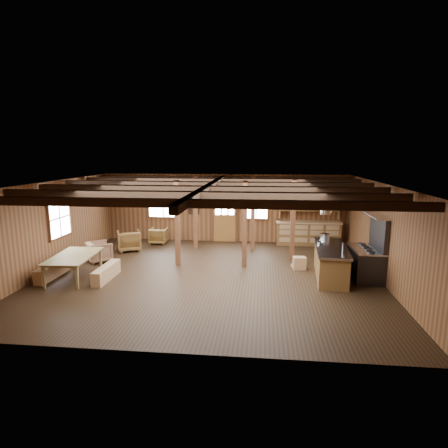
{
  "coord_description": "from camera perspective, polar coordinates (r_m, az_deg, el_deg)",
  "views": [
    {
      "loc": [
        1.55,
        -10.75,
        3.68
      ],
      "look_at": [
        0.32,
        1.15,
        1.38
      ],
      "focal_mm": 30.0,
      "sensor_mm": 36.0,
      "label": 1
    }
  ],
  "objects": [
    {
      "name": "room",
      "position": [
        11.1,
        -2.24,
        -0.97
      ],
      "size": [
        10.04,
        9.04,
        2.84
      ],
      "color": "black",
      "rests_on": "ground"
    },
    {
      "name": "ceiling_joists",
      "position": [
        11.08,
        -2.16,
        5.7
      ],
      "size": [
        9.8,
        8.82,
        0.18
      ],
      "color": "black",
      "rests_on": "ceiling"
    },
    {
      "name": "timber_posts",
      "position": [
        13.07,
        1.31,
        0.84
      ],
      "size": [
        3.95,
        2.35,
        2.8
      ],
      "color": "#4F2B16",
      "rests_on": "floor"
    },
    {
      "name": "back_door",
      "position": [
        15.53,
        0.1,
        0.51
      ],
      "size": [
        1.02,
        0.08,
        2.15
      ],
      "color": "brown",
      "rests_on": "floor"
    },
    {
      "name": "window_back_left",
      "position": [
        15.9,
        -9.28,
        3.24
      ],
      "size": [
        1.32,
        0.06,
        1.32
      ],
      "color": "white",
      "rests_on": "wall_back"
    },
    {
      "name": "window_back_right",
      "position": [
        15.35,
        4.94,
        3.07
      ],
      "size": [
        1.02,
        0.06,
        1.32
      ],
      "color": "white",
      "rests_on": "wall_back"
    },
    {
      "name": "window_left",
      "position": [
        13.16,
        -23.82,
        0.86
      ],
      "size": [
        0.14,
        1.24,
        1.32
      ],
      "color": "white",
      "rests_on": "wall_back"
    },
    {
      "name": "notice_boards",
      "position": [
        15.64,
        -5.38,
        3.35
      ],
      "size": [
        1.08,
        0.03,
        0.9
      ],
      "color": "beige",
      "rests_on": "wall_back"
    },
    {
      "name": "back_counter",
      "position": [
        15.38,
        12.71,
        -0.93
      ],
      "size": [
        2.55,
        0.6,
        2.45
      ],
      "color": "brown",
      "rests_on": "floor"
    },
    {
      "name": "pendant_lamps",
      "position": [
        12.43,
        -11.96,
        4.06
      ],
      "size": [
        1.86,
        2.36,
        0.66
      ],
      "color": "#2A2A2D",
      "rests_on": "ceiling"
    },
    {
      "name": "pot_rack",
      "position": [
        11.18,
        13.97,
        3.33
      ],
      "size": [
        0.42,
        3.0,
        0.46
      ],
      "color": "#2A2A2D",
      "rests_on": "ceiling"
    },
    {
      "name": "kitchen_island",
      "position": [
        11.61,
        15.92,
        -5.56
      ],
      "size": [
        1.07,
        2.56,
        1.2
      ],
      "rotation": [
        0.0,
        0.0,
        -0.08
      ],
      "color": "brown",
      "rests_on": "floor"
    },
    {
      "name": "step_stool",
      "position": [
        12.24,
        11.4,
        -5.85
      ],
      "size": [
        0.48,
        0.36,
        0.4
      ],
      "primitive_type": "cube",
      "rotation": [
        0.0,
        0.0,
        0.09
      ],
      "color": "#9A7046",
      "rests_on": "floor"
    },
    {
      "name": "commercial_range",
      "position": [
        11.8,
        20.99,
        -4.85
      ],
      "size": [
        0.8,
        1.56,
        1.93
      ],
      "color": "#2A2A2D",
      "rests_on": "floor"
    },
    {
      "name": "dining_table",
      "position": [
        11.94,
        -21.67,
        -6.09
      ],
      "size": [
        1.27,
        2.09,
        0.71
      ],
      "primitive_type": "imported",
      "rotation": [
        0.0,
        0.0,
        1.65
      ],
      "color": "olive",
      "rests_on": "floor"
    },
    {
      "name": "bench_wall",
      "position": [
        12.34,
        -24.73,
        -6.49
      ],
      "size": [
        0.28,
        1.5,
        0.41
      ],
      "primitive_type": "cube",
      "color": "#9A7046",
      "rests_on": "floor"
    },
    {
      "name": "bench_aisle",
      "position": [
        11.58,
        -17.49,
        -7.08
      ],
      "size": [
        0.28,
        1.5,
        0.41
      ],
      "primitive_type": "cube",
      "color": "#9A7046",
      "rests_on": "floor"
    },
    {
      "name": "armchair_a",
      "position": [
        14.62,
        -14.29,
        -2.49
      ],
      "size": [
        1.09,
        1.1,
        0.76
      ],
      "primitive_type": "imported",
      "rotation": [
        0.0,
        0.0,
        3.58
      ],
      "color": "brown",
      "rests_on": "floor"
    },
    {
      "name": "armchair_b",
      "position": [
        15.51,
        -9.97,
        -1.79
      ],
      "size": [
        0.68,
        0.7,
        0.63
      ],
      "primitive_type": "imported",
      "rotation": [
        0.0,
        0.0,
        3.15
      ],
      "color": "brown",
      "rests_on": "floor"
    },
    {
      "name": "armchair_c",
      "position": [
        13.46,
        -18.48,
        -4.03
      ],
      "size": [
        1.06,
        1.05,
        0.69
      ],
      "primitive_type": "imported",
      "rotation": [
        0.0,
        0.0,
        2.26
      ],
      "color": "brown",
      "rests_on": "floor"
    },
    {
      "name": "counter_pot",
      "position": [
        12.41,
        15.1,
        -1.82
      ],
      "size": [
        0.3,
        0.3,
        0.18
      ],
      "primitive_type": "cylinder",
      "color": "silver",
      "rests_on": "kitchen_island"
    },
    {
      "name": "bowl",
      "position": [
        11.8,
        14.48,
        -2.73
      ],
      "size": [
        0.32,
        0.32,
        0.06
      ],
      "primitive_type": "imported",
      "rotation": [
        0.0,
        0.0,
        0.31
      ],
      "color": "silver",
      "rests_on": "kitchen_island"
    }
  ]
}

